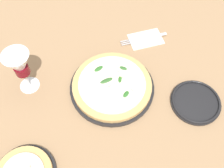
{
  "coord_description": "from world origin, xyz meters",
  "views": [
    {
      "loc": [
        -0.04,
        0.47,
        0.81
      ],
      "look_at": [
        -0.03,
        -0.01,
        0.03
      ],
      "focal_mm": 42.0,
      "sensor_mm": 36.0,
      "label": 1
    }
  ],
  "objects_px": {
    "wine_glass": "(20,66)",
    "pizza_arugula_main": "(112,86)",
    "fork": "(144,38)",
    "side_plate_white": "(196,102)"
  },
  "relations": [
    {
      "from": "wine_glass",
      "to": "pizza_arugula_main",
      "type": "bearing_deg",
      "value": 178.23
    },
    {
      "from": "wine_glass",
      "to": "side_plate_white",
      "type": "distance_m",
      "value": 0.6
    },
    {
      "from": "pizza_arugula_main",
      "to": "side_plate_white",
      "type": "relative_size",
      "value": 1.74
    },
    {
      "from": "pizza_arugula_main",
      "to": "wine_glass",
      "type": "distance_m",
      "value": 0.32
    },
    {
      "from": "fork",
      "to": "side_plate_white",
      "type": "distance_m",
      "value": 0.33
    },
    {
      "from": "wine_glass",
      "to": "side_plate_white",
      "type": "bearing_deg",
      "value": 173.67
    },
    {
      "from": "fork",
      "to": "wine_glass",
      "type": "bearing_deg",
      "value": 11.02
    },
    {
      "from": "pizza_arugula_main",
      "to": "fork",
      "type": "height_order",
      "value": "pizza_arugula_main"
    },
    {
      "from": "pizza_arugula_main",
      "to": "wine_glass",
      "type": "relative_size",
      "value": 1.7
    },
    {
      "from": "pizza_arugula_main",
      "to": "fork",
      "type": "xyz_separation_m",
      "value": [
        -0.13,
        -0.23,
        -0.01
      ]
    }
  ]
}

